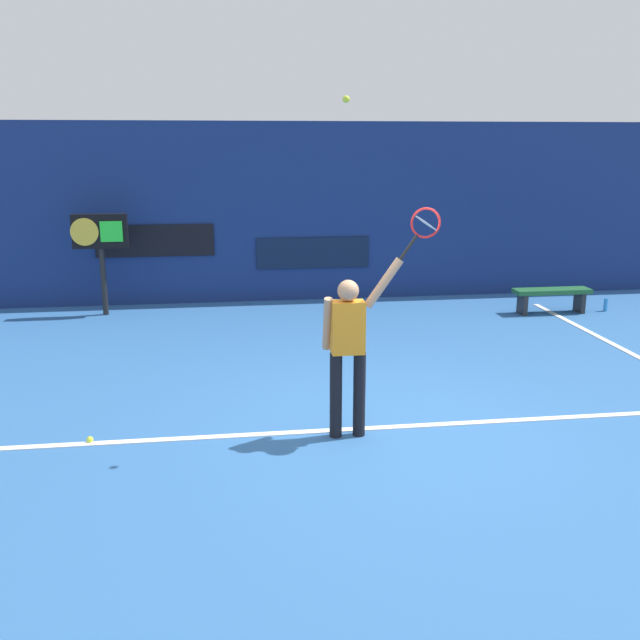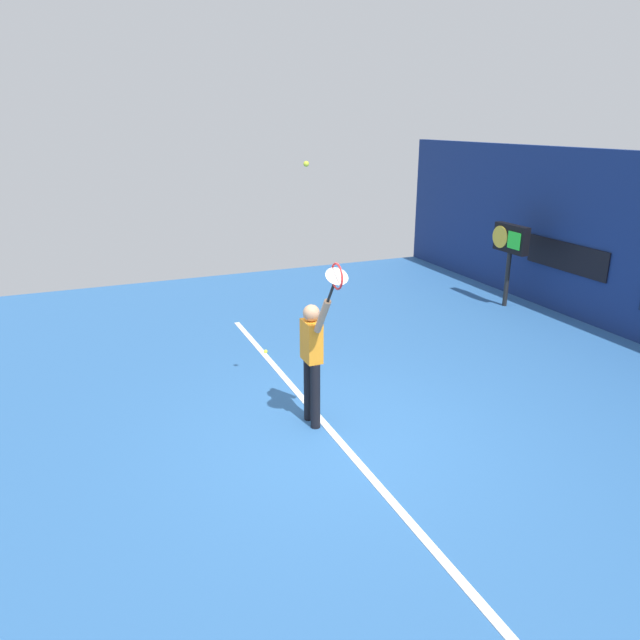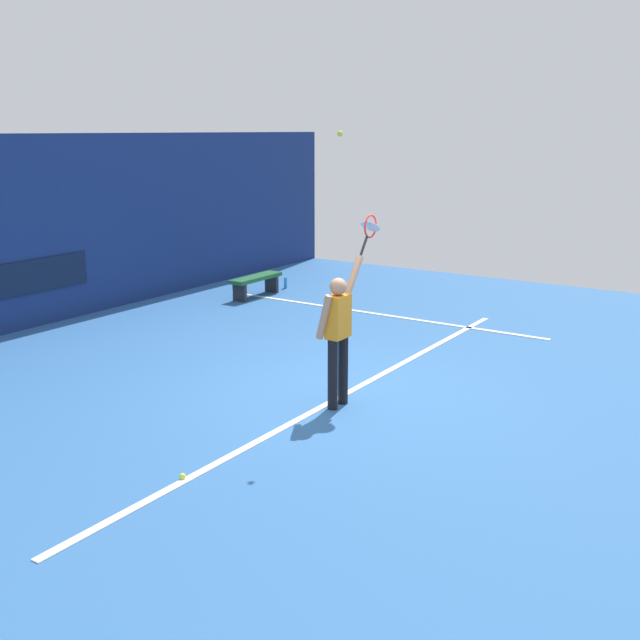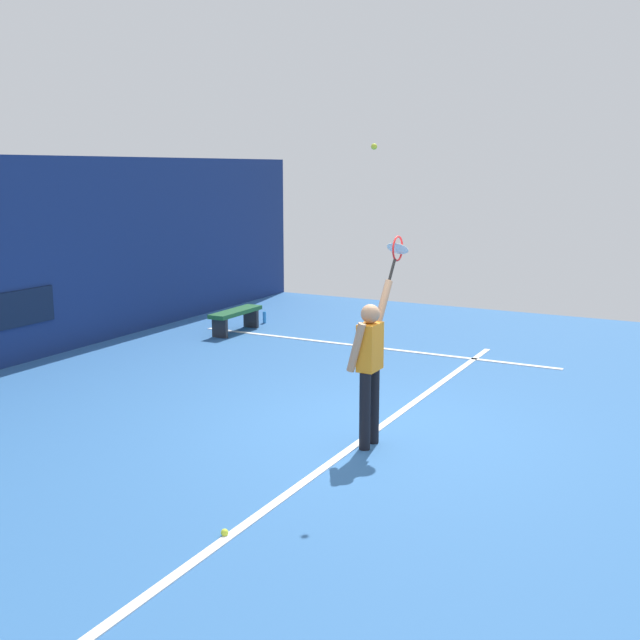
% 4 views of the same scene
% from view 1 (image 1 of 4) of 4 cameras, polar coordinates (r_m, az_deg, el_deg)
% --- Properties ---
extents(ground_plane, '(18.00, 18.00, 0.00)m').
position_cam_1_polar(ground_plane, '(7.96, 5.58, -8.50)').
color(ground_plane, '#2D609E').
extents(back_wall, '(18.00, 0.20, 3.41)m').
position_cam_1_polar(back_wall, '(13.97, -0.64, 8.60)').
color(back_wall, navy).
rests_on(back_wall, ground_plane).
extents(sponsor_banner_center, '(2.20, 0.03, 0.60)m').
position_cam_1_polar(sponsor_banner_center, '(13.95, -0.57, 5.38)').
color(sponsor_banner_center, '#0C1933').
extents(sponsor_banner_portside, '(2.20, 0.03, 0.60)m').
position_cam_1_polar(sponsor_banner_portside, '(13.85, -13.05, 6.19)').
color(sponsor_banner_portside, black).
extents(court_baseline, '(10.00, 0.10, 0.01)m').
position_cam_1_polar(court_baseline, '(7.93, 5.62, -8.53)').
color(court_baseline, white).
rests_on(court_baseline, ground_plane).
extents(court_sideline, '(0.10, 7.00, 0.01)m').
position_cam_1_polar(court_sideline, '(11.31, 24.16, -2.77)').
color(court_sideline, white).
rests_on(court_sideline, ground_plane).
extents(tennis_player, '(0.81, 0.31, 1.91)m').
position_cam_1_polar(tennis_player, '(7.37, 2.30, -1.98)').
color(tennis_player, black).
rests_on(tennis_player, ground_plane).
extents(tennis_racket, '(0.49, 0.27, 0.59)m').
position_cam_1_polar(tennis_racket, '(7.30, 8.29, 7.46)').
color(tennis_racket, black).
extents(tennis_ball, '(0.07, 0.07, 0.07)m').
position_cam_1_polar(tennis_ball, '(7.04, 2.11, 17.23)').
color(tennis_ball, '#CCE033').
extents(scoreboard_clock, '(0.96, 0.20, 1.81)m').
position_cam_1_polar(scoreboard_clock, '(13.21, -17.18, 6.42)').
color(scoreboard_clock, black).
rests_on(scoreboard_clock, ground_plane).
extents(court_bench, '(1.40, 0.36, 0.45)m').
position_cam_1_polar(court_bench, '(13.61, 18.03, 1.92)').
color(court_bench, '#1E592D').
rests_on(court_bench, ground_plane).
extents(water_bottle, '(0.07, 0.07, 0.24)m').
position_cam_1_polar(water_bottle, '(14.15, 21.86, 1.14)').
color(water_bottle, '#338CD8').
rests_on(water_bottle, ground_plane).
extents(spare_ball, '(0.07, 0.07, 0.07)m').
position_cam_1_polar(spare_ball, '(7.89, -17.90, -9.08)').
color(spare_ball, '#CCE033').
rests_on(spare_ball, ground_plane).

